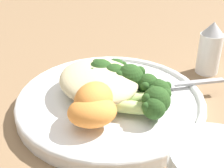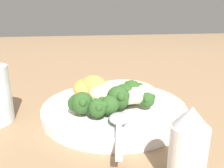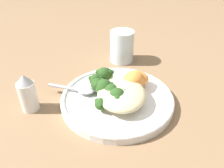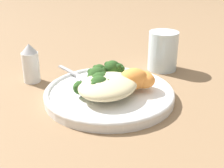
{
  "view_description": "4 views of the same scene",
  "coord_description": "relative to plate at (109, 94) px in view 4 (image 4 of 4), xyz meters",
  "views": [
    {
      "loc": [
        0.33,
        -0.16,
        0.26
      ],
      "look_at": [
        -0.02,
        0.0,
        0.04
      ],
      "focal_mm": 50.0,
      "sensor_mm": 36.0,
      "label": 1
    },
    {
      "loc": [
        0.07,
        0.38,
        0.18
      ],
      "look_at": [
        -0.02,
        -0.02,
        0.05
      ],
      "focal_mm": 35.0,
      "sensor_mm": 36.0,
      "label": 2
    },
    {
      "loc": [
        -0.44,
        0.0,
        0.34
      ],
      "look_at": [
        -0.01,
        0.02,
        0.05
      ],
      "focal_mm": 35.0,
      "sensor_mm": 36.0,
      "label": 3
    },
    {
      "loc": [
        -0.5,
        -0.34,
        0.3
      ],
      "look_at": [
        -0.03,
        -0.01,
        0.04
      ],
      "focal_mm": 50.0,
      "sensor_mm": 36.0,
      "label": 4
    }
  ],
  "objects": [
    {
      "name": "broccoli_stalk_3",
      "position": [
        0.02,
        0.04,
        0.02
      ],
      "size": [
        0.03,
        0.11,
        0.03
      ],
      "rotation": [
        0.0,
        0.0,
        1.54
      ],
      "color": "#ADC675",
      "rests_on": "plate"
    },
    {
      "name": "spoon",
      "position": [
        0.01,
        0.09,
        0.01
      ],
      "size": [
        0.05,
        0.13,
        0.01
      ],
      "rotation": [
        0.0,
        0.0,
        1.31
      ],
      "color": "#A3A3A8",
      "rests_on": "plate"
    },
    {
      "name": "sweet_potato_chunk_1",
      "position": [
        0.03,
        -0.04,
        0.03
      ],
      "size": [
        0.07,
        0.08,
        0.04
      ],
      "primitive_type": "ellipsoid",
      "rotation": [
        0.0,
        0.0,
        5.38
      ],
      "color": "orange",
      "rests_on": "plate"
    },
    {
      "name": "quinoa_mound",
      "position": [
        -0.02,
        -0.01,
        0.03
      ],
      "size": [
        0.13,
        0.11,
        0.04
      ],
      "primitive_type": "ellipsoid",
      "color": "beige",
      "rests_on": "plate"
    },
    {
      "name": "broccoli_stalk_7",
      "position": [
        -0.03,
        -0.01,
        0.03
      ],
      "size": [
        0.1,
        0.06,
        0.04
      ],
      "rotation": [
        0.0,
        0.0,
        2.73
      ],
      "color": "#ADC675",
      "rests_on": "plate"
    },
    {
      "name": "broccoli_stalk_5",
      "position": [
        -0.01,
        0.01,
        0.03
      ],
      "size": [
        0.08,
        0.08,
        0.04
      ],
      "rotation": [
        0.0,
        0.0,
        2.32
      ],
      "color": "#ADC675",
      "rests_on": "plate"
    },
    {
      "name": "plate",
      "position": [
        0.0,
        0.0,
        0.0
      ],
      "size": [
        0.27,
        0.27,
        0.02
      ],
      "color": "white",
      "rests_on": "ground_plane"
    },
    {
      "name": "broccoli_stalk_2",
      "position": [
        0.04,
        0.04,
        0.02
      ],
      "size": [
        0.04,
        0.11,
        0.03
      ],
      "rotation": [
        0.0,
        0.0,
        1.35
      ],
      "color": "#ADC675",
      "rests_on": "plate"
    },
    {
      "name": "broccoli_stalk_1",
      "position": [
        0.06,
        0.02,
        0.03
      ],
      "size": [
        0.08,
        0.11,
        0.04
      ],
      "rotation": [
        0.0,
        0.0,
        0.99
      ],
      "color": "#ADC675",
      "rests_on": "plate"
    },
    {
      "name": "broccoli_stalk_6",
      "position": [
        -0.03,
        0.02,
        0.02
      ],
      "size": [
        0.1,
        0.09,
        0.03
      ],
      "rotation": [
        0.0,
        0.0,
        2.44
      ],
      "color": "#ADC675",
      "rests_on": "plate"
    },
    {
      "name": "sweet_potato_chunk_0",
      "position": [
        0.05,
        -0.05,
        0.03
      ],
      "size": [
        0.06,
        0.07,
        0.04
      ],
      "primitive_type": "ellipsoid",
      "rotation": [
        0.0,
        0.0,
        1.31
      ],
      "color": "orange",
      "rests_on": "plate"
    },
    {
      "name": "water_glass",
      "position": [
        0.22,
        -0.01,
        0.04
      ],
      "size": [
        0.08,
        0.08,
        0.1
      ],
      "primitive_type": "cylinder",
      "color": "silver",
      "rests_on": "ground_plane"
    },
    {
      "name": "broccoli_stalk_4",
      "position": [
        0.0,
        0.02,
        0.03
      ],
      "size": [
        0.06,
        0.11,
        0.04
      ],
      "rotation": [
        0.0,
        0.0,
        1.93
      ],
      "color": "#ADC675",
      "rests_on": "plate"
    },
    {
      "name": "salt_shaker",
      "position": [
        -0.03,
        0.2,
        0.03
      ],
      "size": [
        0.04,
        0.04,
        0.09
      ],
      "color": "white",
      "rests_on": "ground_plane"
    },
    {
      "name": "ground_plane",
      "position": [
        0.02,
        -0.0,
        -0.01
      ],
      "size": [
        4.0,
        4.0,
        0.0
      ],
      "primitive_type": "plane",
      "color": "#846647"
    },
    {
      "name": "broccoli_stalk_0",
      "position": [
        0.05,
        0.01,
        0.02
      ],
      "size": [
        0.09,
        0.1,
        0.03
      ],
      "rotation": [
        0.0,
        0.0,
        0.82
      ],
      "color": "#ADC675",
      "rests_on": "plate"
    }
  ]
}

